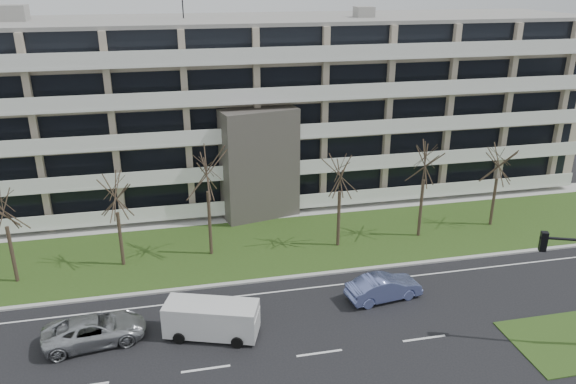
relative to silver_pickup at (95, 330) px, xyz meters
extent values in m
plane|color=black|center=(11.68, -3.58, -0.75)|extent=(160.00, 160.00, 0.00)
cube|color=#2C4717|center=(11.68, 9.42, -0.72)|extent=(90.00, 10.00, 0.06)
cube|color=#B2B2AD|center=(11.68, 4.42, -0.69)|extent=(90.00, 0.35, 0.12)
cube|color=#B2B2AD|center=(11.68, 14.92, -0.71)|extent=(90.00, 2.00, 0.08)
cube|color=#2C4717|center=(25.68, -5.58, -0.72)|extent=(7.00, 5.00, 0.06)
cube|color=white|center=(11.68, 2.92, -0.75)|extent=(90.00, 0.12, 0.01)
cube|color=tan|center=(11.68, 21.92, 6.75)|extent=(60.00, 12.00, 15.00)
cube|color=gray|center=(11.68, 21.92, 14.40)|extent=(60.50, 12.50, 0.30)
cube|color=#4C4742|center=(11.68, 14.92, 3.75)|extent=(6.39, 3.69, 9.00)
cube|color=black|center=(11.68, 14.72, 1.25)|extent=(4.92, 1.19, 3.50)
cube|color=gray|center=(-6.32, 21.92, 15.15)|extent=(2.00, 2.00, 1.20)
cube|color=black|center=(11.68, 15.90, 1.35)|extent=(58.00, 0.10, 1.80)
cube|color=white|center=(11.68, 15.22, -0.15)|extent=(58.00, 1.40, 0.22)
cube|color=white|center=(11.68, 14.57, 0.45)|extent=(58.00, 0.08, 1.00)
cube|color=black|center=(11.68, 15.90, 4.35)|extent=(58.00, 0.10, 1.80)
cube|color=white|center=(11.68, 15.22, 2.85)|extent=(58.00, 1.40, 0.22)
cube|color=white|center=(11.68, 14.57, 3.45)|extent=(58.00, 0.08, 1.00)
cube|color=black|center=(11.68, 15.90, 7.35)|extent=(58.00, 0.10, 1.80)
cube|color=white|center=(11.68, 15.22, 5.85)|extent=(58.00, 1.40, 0.22)
cube|color=white|center=(11.68, 14.57, 6.45)|extent=(58.00, 0.08, 1.00)
cube|color=black|center=(11.68, 15.90, 10.35)|extent=(58.00, 0.10, 1.80)
cube|color=white|center=(11.68, 15.22, 8.85)|extent=(58.00, 1.40, 0.22)
cube|color=white|center=(11.68, 14.57, 9.45)|extent=(58.00, 0.08, 1.00)
cube|color=black|center=(11.68, 15.90, 13.35)|extent=(58.00, 0.10, 1.80)
cube|color=white|center=(11.68, 15.22, 11.85)|extent=(58.00, 1.40, 0.22)
cube|color=white|center=(11.68, 14.57, 12.45)|extent=(58.00, 0.08, 1.00)
imported|color=#ABAEB3|center=(0.00, 0.00, 0.00)|extent=(5.72, 3.22, 1.51)
imported|color=#717FC4|center=(16.96, 0.78, 0.02)|extent=(4.89, 2.29, 1.55)
cube|color=silver|center=(6.27, -0.75, 0.33)|extent=(5.44, 3.45, 1.80)
cube|color=black|center=(6.27, -0.75, 0.85)|extent=(5.04, 3.20, 0.66)
cube|color=silver|center=(8.55, -1.53, 0.19)|extent=(0.90, 1.81, 1.13)
cylinder|color=black|center=(4.44, -1.11, -0.42)|extent=(0.70, 0.44, 0.66)
cylinder|color=black|center=(5.06, 0.67, -0.42)|extent=(0.70, 0.44, 0.66)
cylinder|color=black|center=(7.48, -2.16, -0.42)|extent=(0.70, 0.44, 0.66)
cylinder|color=black|center=(8.10, -0.38, -0.42)|extent=(0.70, 0.44, 0.66)
cube|color=black|center=(23.19, -4.72, 5.19)|extent=(0.44, 0.44, 1.06)
sphere|color=red|center=(23.19, -4.72, 5.53)|extent=(0.21, 0.21, 0.21)
sphere|color=orange|center=(23.19, -4.72, 5.19)|extent=(0.21, 0.21, 0.21)
sphere|color=green|center=(23.19, -4.72, 4.85)|extent=(0.21, 0.21, 0.21)
cylinder|color=#382B21|center=(-5.66, 7.78, 1.22)|extent=(0.24, 0.24, 3.95)
cylinder|color=#382B21|center=(1.00, 8.62, 1.22)|extent=(0.24, 0.24, 3.95)
cylinder|color=#382B21|center=(7.07, 8.93, 1.65)|extent=(0.24, 0.24, 4.82)
cylinder|color=#382B21|center=(16.33, 8.29, 1.40)|extent=(0.24, 0.24, 4.31)
cylinder|color=#382B21|center=(22.85, 8.55, 1.54)|extent=(0.24, 0.24, 4.58)
cylinder|color=#382B21|center=(29.32, 9.18, 1.22)|extent=(0.24, 0.24, 3.95)
camera|label=1|loc=(4.81, -27.24, 18.11)|focal=35.00mm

